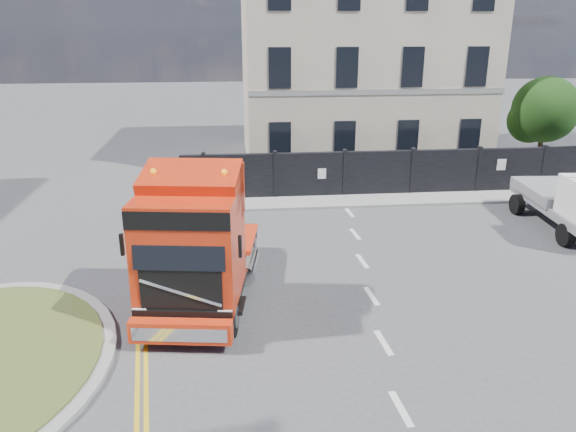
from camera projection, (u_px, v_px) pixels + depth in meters
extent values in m
plane|color=#424244|center=(265.00, 294.00, 15.75)|extent=(120.00, 120.00, 0.00)
cube|color=black|center=(389.00, 173.00, 24.45)|extent=(18.00, 0.25, 2.00)
cube|color=silver|center=(574.00, 168.00, 25.26)|extent=(2.60, 0.12, 2.00)
cube|color=beige|center=(357.00, 56.00, 30.04)|extent=(12.00, 10.00, 11.00)
cylinder|color=#382619|center=(540.00, 150.00, 28.01)|extent=(0.24, 0.24, 2.40)
sphere|color=black|center=(546.00, 110.00, 27.36)|extent=(3.20, 3.20, 3.20)
sphere|color=black|center=(530.00, 121.00, 27.88)|extent=(2.20, 2.20, 2.20)
cube|color=gray|center=(394.00, 200.00, 23.92)|extent=(20.00, 1.60, 0.12)
cube|color=black|center=(206.00, 266.00, 15.82)|extent=(3.18, 6.29, 0.43)
cube|color=red|center=(191.00, 245.00, 13.81)|extent=(2.72, 2.80, 2.67)
cube|color=red|center=(196.00, 190.00, 14.40)|extent=(2.49, 1.19, 1.34)
cube|color=black|center=(178.00, 249.00, 12.53)|extent=(2.09, 0.36, 1.00)
cube|color=red|center=(181.00, 331.00, 12.86)|extent=(2.41, 0.67, 0.53)
cylinder|color=black|center=(146.00, 315.00, 13.64)|extent=(0.44, 1.03, 0.99)
cylinder|color=gray|center=(146.00, 315.00, 13.64)|extent=(0.42, 0.59, 0.55)
cylinder|color=black|center=(230.00, 317.00, 13.55)|extent=(0.44, 1.03, 0.99)
cylinder|color=gray|center=(230.00, 317.00, 13.55)|extent=(0.42, 0.59, 0.55)
cylinder|color=black|center=(178.00, 259.00, 16.84)|extent=(0.44, 1.03, 0.99)
cylinder|color=gray|center=(178.00, 259.00, 16.84)|extent=(0.42, 0.59, 0.55)
cylinder|color=black|center=(246.00, 261.00, 16.75)|extent=(0.44, 1.03, 0.99)
cylinder|color=gray|center=(246.00, 261.00, 16.75)|extent=(0.42, 0.59, 0.55)
cylinder|color=black|center=(186.00, 245.00, 17.92)|extent=(0.44, 1.03, 0.99)
cylinder|color=gray|center=(186.00, 245.00, 17.92)|extent=(0.42, 0.59, 0.55)
cylinder|color=black|center=(250.00, 246.00, 17.84)|extent=(0.44, 1.03, 0.99)
cylinder|color=gray|center=(250.00, 246.00, 17.84)|extent=(0.42, 0.59, 0.55)
cube|color=slate|center=(569.00, 207.00, 20.62)|extent=(2.55, 5.61, 0.28)
cylinder|color=black|center=(566.00, 235.00, 19.04)|extent=(0.28, 0.80, 0.80)
cylinder|color=black|center=(517.00, 204.00, 22.26)|extent=(0.28, 0.80, 0.80)
cylinder|color=black|center=(569.00, 203.00, 22.46)|extent=(0.28, 0.80, 0.80)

